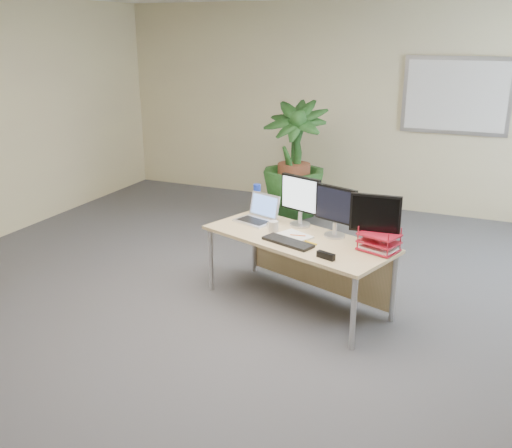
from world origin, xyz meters
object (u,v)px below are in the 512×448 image
at_px(floor_plant, 294,166).
at_px(laptop, 258,215).
at_px(desk, 304,249).
at_px(monitor_left, 301,198).
at_px(monitor_right, 336,208).

distance_m(floor_plant, laptop, 1.81).
xyz_separation_m(desk, monitor_left, (-0.12, 0.21, 0.39)).
height_order(floor_plant, laptop, floor_plant).
bearing_deg(desk, laptop, 159.71).
xyz_separation_m(monitor_left, laptop, (-0.40, -0.02, -0.20)).
bearing_deg(desk, monitor_left, 118.37).
relative_size(floor_plant, laptop, 3.63).
xyz_separation_m(monitor_left, monitor_right, (0.37, -0.15, -0.01)).
relative_size(monitor_right, laptop, 1.07).
xyz_separation_m(floor_plant, monitor_right, (1.07, -1.91, 0.14)).
relative_size(desk, monitor_left, 3.91).
distance_m(monitor_left, monitor_right, 0.40).
distance_m(floor_plant, monitor_left, 1.90).
bearing_deg(monitor_left, laptop, -176.79).
distance_m(floor_plant, monitor_right, 2.20).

